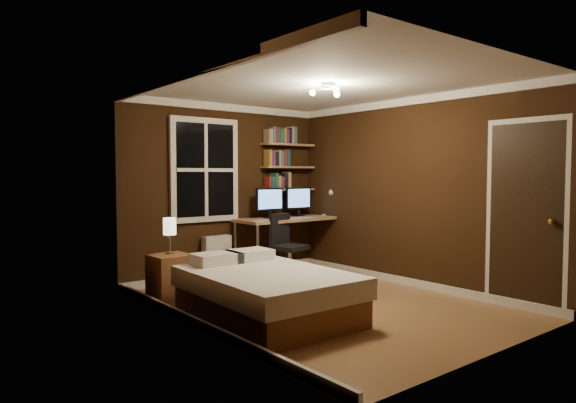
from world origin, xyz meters
TOP-DOWN VIEW (x-y plane):
  - floor at (0.00, 0.00)m, footprint 4.20×4.20m
  - wall_back at (0.00, 2.10)m, footprint 3.20×0.04m
  - wall_left at (-1.60, 0.00)m, footprint 0.04×4.20m
  - wall_right at (1.60, 0.00)m, footprint 0.04×4.20m
  - ceiling at (0.00, 0.00)m, footprint 3.20×4.20m
  - window at (-0.35, 2.06)m, footprint 1.06×0.06m
  - door at (1.59, -1.55)m, footprint 0.03×0.82m
  - door_knob at (1.55, -1.85)m, footprint 0.06×0.06m
  - ceiling_fixture at (0.00, -0.10)m, footprint 0.44×0.44m
  - bookshelf_lower at (1.08, 1.98)m, footprint 0.92×0.22m
  - books_row_lower at (1.08, 1.98)m, footprint 0.42×0.16m
  - bookshelf_middle at (1.08, 1.98)m, footprint 0.92×0.22m
  - books_row_middle at (1.08, 1.98)m, footprint 0.42×0.16m
  - bookshelf_upper at (1.08, 1.98)m, footprint 0.92×0.22m
  - books_row_upper at (1.08, 1.98)m, footprint 0.60×0.16m
  - bed at (-0.84, -0.07)m, footprint 1.36×1.85m
  - nightstand at (-1.28, 1.25)m, footprint 0.45×0.45m
  - bedside_lamp at (-1.28, 1.25)m, footprint 0.15×0.15m
  - radiator at (-0.21, 1.99)m, footprint 0.41×0.14m
  - desk at (0.95, 1.75)m, footprint 1.76×0.66m
  - monitor_left at (0.61, 1.84)m, footprint 0.48×0.12m
  - monitor_right at (1.17, 1.84)m, footprint 0.48×0.12m
  - desk_lamp at (1.62, 1.64)m, footprint 0.14×0.32m
  - office_chair at (0.54, 1.32)m, footprint 0.51×0.51m

SIDE VIEW (x-z plane):
  - floor at x=0.00m, z-range 0.00..0.00m
  - bed at x=-0.84m, z-range -0.04..0.57m
  - nightstand at x=-1.28m, z-range 0.00..0.54m
  - radiator at x=-0.21m, z-range 0.00..0.62m
  - office_chair at x=0.54m, z-range -0.12..0.81m
  - bedside_lamp at x=-1.28m, z-range 0.54..0.98m
  - desk at x=0.95m, z-range 0.36..1.19m
  - door_knob at x=1.55m, z-range 0.97..1.03m
  - door at x=1.59m, z-range 0.00..2.05m
  - desk_lamp at x=1.62m, z-range 0.84..1.28m
  - monitor_left at x=0.61m, z-range 0.84..1.29m
  - monitor_right at x=1.17m, z-range 0.84..1.29m
  - wall_back at x=0.00m, z-range 0.00..2.50m
  - wall_left at x=-1.60m, z-range 0.00..2.50m
  - wall_right at x=1.60m, z-range 0.00..2.50m
  - bookshelf_lower at x=1.08m, z-range 1.24..1.26m
  - books_row_lower at x=1.08m, z-range 1.26..1.49m
  - window at x=-0.35m, z-range 0.82..2.28m
  - bookshelf_middle at x=1.08m, z-range 1.59..1.61m
  - books_row_middle at x=1.08m, z-range 1.61..1.84m
  - bookshelf_upper at x=1.08m, z-range 1.94..1.96m
  - books_row_upper at x=1.08m, z-range 1.96..2.20m
  - ceiling_fixture at x=0.00m, z-range 2.31..2.49m
  - ceiling at x=0.00m, z-range 2.49..2.51m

